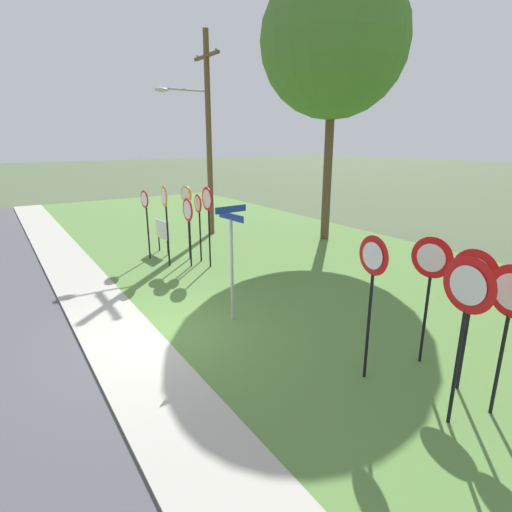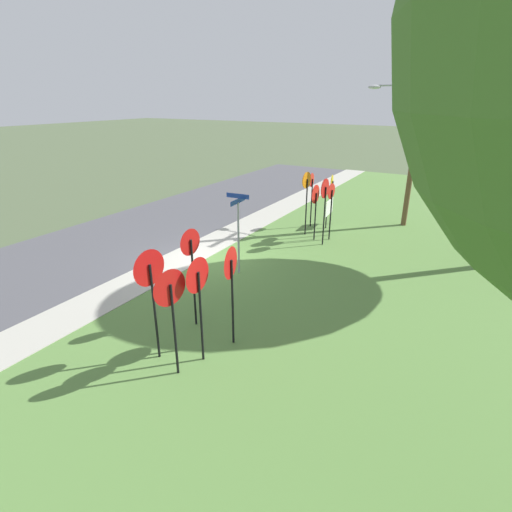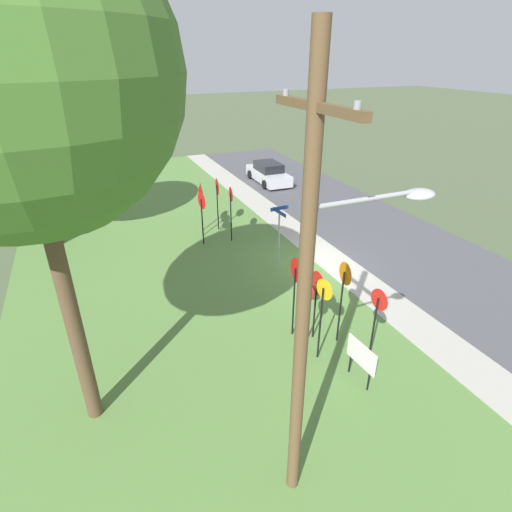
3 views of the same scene
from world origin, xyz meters
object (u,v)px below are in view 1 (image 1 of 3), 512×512
object	(u,v)px
stop_sign_far_center	(188,217)
stop_sign_far_right	(187,208)
stop_sign_near_left	(208,209)
stop_sign_far_left	(146,211)
stop_sign_center_tall	(165,209)
stop_sign_near_right	(199,214)
yield_sign_far_right	(466,301)
yield_sign_near_left	(509,306)
yield_sign_center	(472,287)
notice_board	(162,231)
oak_tree_left	(334,42)
yield_sign_far_left	(430,270)
street_name_post	(232,254)
utility_pole	(205,129)
yield_sign_near_right	(372,275)

from	to	relation	value
stop_sign_far_center	stop_sign_far_right	size ratio (longest dim) A/B	0.89
stop_sign_near_left	stop_sign_far_left	size ratio (longest dim) A/B	1.09
stop_sign_near_left	stop_sign_center_tall	world-z (taller)	stop_sign_center_tall
stop_sign_near_left	stop_sign_near_right	world-z (taller)	stop_sign_near_left
yield_sign_far_right	yield_sign_near_left	bearing A→B (deg)	79.31
stop_sign_near_right	yield_sign_center	xyz separation A→B (m)	(9.44, 0.37, 0.18)
notice_board	oak_tree_left	distance (m)	9.84
yield_sign_far_left	stop_sign_center_tall	bearing A→B (deg)	-178.92
street_name_post	stop_sign_far_right	bearing A→B (deg)	162.33
stop_sign_far_right	street_name_post	world-z (taller)	street_name_post
stop_sign_far_center	yield_sign_center	bearing A→B (deg)	6.81
stop_sign_far_left	stop_sign_far_center	world-z (taller)	stop_sign_far_left
stop_sign_near_right	notice_board	world-z (taller)	stop_sign_near_right
stop_sign_near_right	stop_sign_far_left	distance (m)	1.95
utility_pole	yield_sign_center	bearing A→B (deg)	-7.99
stop_sign_near_left	stop_sign_far_right	size ratio (longest dim) A/B	1.03
stop_sign_far_left	yield_sign_near_left	bearing A→B (deg)	3.65
stop_sign_center_tall	notice_board	distance (m)	2.12
stop_sign_near_right	street_name_post	distance (m)	5.06
utility_pole	notice_board	bearing A→B (deg)	-56.50
stop_sign_near_right	notice_board	distance (m)	2.13
yield_sign_center	stop_sign_far_right	bearing A→B (deg)	-177.41
stop_sign_far_left	stop_sign_center_tall	size ratio (longest dim) A/B	0.90
stop_sign_far_right	notice_board	xyz separation A→B (m)	(-1.28, -0.50, -1.04)
utility_pole	yield_sign_near_right	bearing A→B (deg)	-13.73
stop_sign_far_right	yield_sign_near_left	xyz separation A→B (m)	(10.65, 0.37, -0.02)
yield_sign_near_right	yield_sign_far_right	bearing A→B (deg)	10.32
stop_sign_center_tall	yield_sign_near_right	size ratio (longest dim) A/B	1.03
stop_sign_far_left	utility_pole	world-z (taller)	utility_pole
yield_sign_near_left	yield_sign_far_right	world-z (taller)	yield_sign_far_right
yield_sign_far_left	street_name_post	world-z (taller)	street_name_post
yield_sign_center	utility_pole	bearing A→B (deg)	171.41
yield_sign_near_left	street_name_post	world-z (taller)	street_name_post
yield_sign_far_right	street_name_post	bearing A→B (deg)	-162.94
stop_sign_far_left	notice_board	world-z (taller)	stop_sign_far_left
yield_sign_near_right	notice_board	xyz separation A→B (m)	(-10.10, 0.03, -1.16)
yield_sign_near_left	notice_board	bearing A→B (deg)	-164.41
stop_sign_far_right	yield_sign_far_left	size ratio (longest dim) A/B	1.05
oak_tree_left	stop_sign_far_right	bearing A→B (deg)	-93.76
stop_sign_far_center	yield_sign_near_left	size ratio (longest dim) A/B	0.95
stop_sign_near_right	stop_sign_far_right	bearing A→B (deg)	-155.91
stop_sign_near_left	yield_sign_near_left	size ratio (longest dim) A/B	1.10
yield_sign_near_left	yield_sign_center	distance (m)	0.70
stop_sign_far_center	yield_sign_center	world-z (taller)	yield_sign_center
stop_sign_far_center	street_name_post	world-z (taller)	street_name_post
stop_sign_near_left	oak_tree_left	xyz separation A→B (m)	(-0.87, 6.08, 5.80)
stop_sign_near_left	yield_sign_near_left	distance (m)	9.37
stop_sign_far_right	oak_tree_left	bearing A→B (deg)	74.94
stop_sign_center_tall	yield_sign_far_left	size ratio (longest dim) A/B	1.09
notice_board	yield_sign_center	bearing A→B (deg)	1.32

